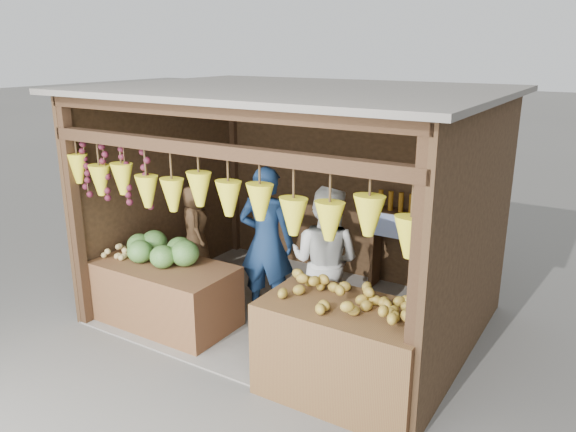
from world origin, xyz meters
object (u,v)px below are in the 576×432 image
(man_standing, at_px, (266,243))
(vendor_seated, at_px, (195,226))
(woman_standing, at_px, (325,261))
(counter_right, at_px, (345,352))
(counter_left, at_px, (166,294))

(man_standing, xyz_separation_m, vendor_seated, (-1.28, 0.23, -0.08))
(man_standing, bearing_deg, woman_standing, 164.93)
(counter_right, xyz_separation_m, vendor_seated, (-2.79, 1.23, 0.37))
(man_standing, bearing_deg, counter_left, 29.18)
(man_standing, distance_m, woman_standing, 0.78)
(counter_right, bearing_deg, vendor_seated, 156.27)
(counter_right, xyz_separation_m, man_standing, (-1.51, 1.00, 0.45))
(man_standing, height_order, vendor_seated, man_standing)
(counter_left, bearing_deg, woman_standing, 25.91)
(counter_left, xyz_separation_m, vendor_seated, (-0.42, 1.03, 0.46))
(counter_left, relative_size, man_standing, 0.90)
(woman_standing, bearing_deg, man_standing, -4.50)
(counter_left, bearing_deg, man_standing, 43.25)
(counter_left, relative_size, vendor_seated, 1.45)
(counter_right, height_order, man_standing, man_standing)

